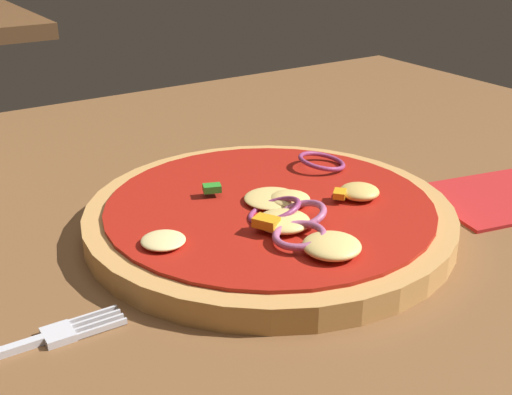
# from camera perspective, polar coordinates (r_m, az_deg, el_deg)

# --- Properties ---
(dining_table) EXTENTS (1.19, 0.96, 0.04)m
(dining_table) POSITION_cam_1_polar(r_m,az_deg,el_deg) (0.51, -2.08, -6.55)
(dining_table) COLOR brown
(dining_table) RESTS_ON ground
(pizza) EXTENTS (0.30, 0.30, 0.04)m
(pizza) POSITION_cam_1_polar(r_m,az_deg,el_deg) (0.53, 1.29, -1.60)
(pizza) COLOR tan
(pizza) RESTS_ON dining_table
(napkin) EXTENTS (0.17, 0.13, 0.00)m
(napkin) POSITION_cam_1_polar(r_m,az_deg,el_deg) (0.64, 21.32, 0.20)
(napkin) COLOR #B21E1E
(napkin) RESTS_ON dining_table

